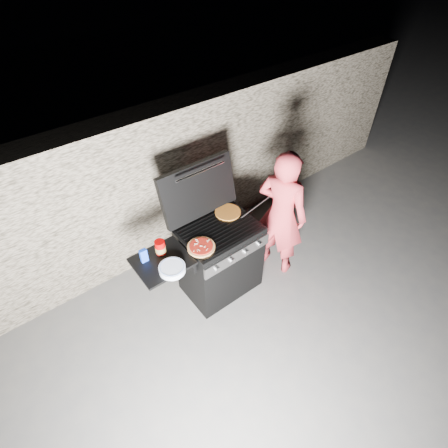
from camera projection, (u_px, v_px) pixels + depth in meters
ground at (221, 285)px, 4.11m from camera, size 50.00×50.00×0.00m
stone_wall at (166, 181)px, 4.11m from camera, size 8.00×0.35×1.80m
gas_grill at (202, 270)px, 3.69m from camera, size 1.34×0.79×0.91m
pizza_topped at (201, 247)px, 3.29m from camera, size 0.29×0.29×0.03m
pizza_plain at (228, 212)px, 3.67m from camera, size 0.28×0.28×0.01m
sauce_jar at (160, 247)px, 3.21m from camera, size 0.11×0.11×0.15m
blue_carton at (144, 256)px, 3.14m from camera, size 0.07×0.04×0.14m
plate_stack at (172, 269)px, 3.09m from camera, size 0.25×0.25×0.05m
person at (281, 215)px, 3.83m from camera, size 0.55×0.67×1.59m
tongs at (256, 207)px, 3.67m from camera, size 0.40×0.03×0.08m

